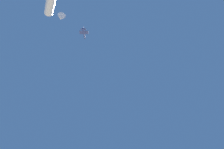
# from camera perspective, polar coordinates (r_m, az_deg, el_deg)

# --- Properties ---
(chase_jet_trailing) EXTENTS (12.99, 12.68, 4.00)m
(chase_jet_trailing) POSITION_cam_1_polar(r_m,az_deg,el_deg) (205.67, -7.23, 10.50)
(chase_jet_trailing) COLOR #38478C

